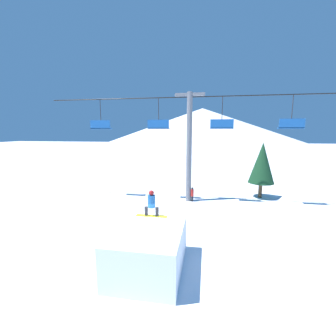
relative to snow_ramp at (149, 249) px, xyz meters
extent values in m
plane|color=white|center=(0.38, 0.82, -0.93)|extent=(220.00, 220.00, 0.00)
cone|color=silver|center=(0.38, 85.07, 6.58)|extent=(85.23, 85.23, 15.02)
cube|color=white|center=(0.00, 0.00, 0.00)|extent=(2.88, 3.82, 1.85)
cube|color=silver|center=(0.00, 1.86, 0.90)|extent=(2.88, 0.10, 0.06)
cube|color=yellow|center=(-0.20, 1.37, 0.94)|extent=(1.53, 0.26, 0.03)
cylinder|color=black|center=(-0.46, 1.37, 1.17)|extent=(0.16, 0.16, 0.43)
cylinder|color=black|center=(0.07, 1.37, 1.17)|extent=(0.16, 0.16, 0.43)
cylinder|color=#1E5693|center=(-0.20, 1.37, 1.68)|extent=(0.36, 0.36, 0.59)
sphere|color=maroon|center=(-0.20, 1.37, 2.09)|extent=(0.24, 0.24, 0.24)
cylinder|color=slate|center=(0.90, 10.00, 3.58)|extent=(0.45, 0.45, 9.02)
cube|color=slate|center=(0.90, 10.00, 7.90)|extent=(2.40, 0.24, 0.24)
cylinder|color=black|center=(0.90, 10.00, 7.70)|extent=(24.20, 0.08, 0.08)
cylinder|color=#28282D|center=(-6.81, 10.00, 6.46)|extent=(0.06, 0.06, 2.47)
cube|color=#195199|center=(-6.81, 10.00, 5.22)|extent=(1.80, 0.44, 0.08)
cube|color=#195199|center=(-6.81, 9.82, 5.57)|extent=(1.80, 0.08, 0.70)
cylinder|color=#28282D|center=(-1.67, 10.00, 6.46)|extent=(0.06, 0.06, 2.47)
cube|color=#195199|center=(-1.67, 10.00, 5.22)|extent=(1.80, 0.44, 0.08)
cube|color=#195199|center=(-1.67, 9.82, 5.57)|extent=(1.80, 0.08, 0.70)
cylinder|color=#28282D|center=(3.48, 10.00, 6.46)|extent=(0.06, 0.06, 2.47)
cube|color=#195199|center=(3.48, 10.00, 5.22)|extent=(1.80, 0.44, 0.08)
cube|color=#195199|center=(3.48, 9.82, 5.57)|extent=(1.80, 0.08, 0.70)
cylinder|color=#28282D|center=(8.62, 10.00, 6.46)|extent=(0.06, 0.06, 2.47)
cube|color=#195199|center=(8.62, 10.00, 5.22)|extent=(1.80, 0.44, 0.08)
cube|color=#195199|center=(8.62, 9.82, 5.57)|extent=(1.80, 0.08, 0.70)
cylinder|color=#4C3823|center=(7.21, 12.07, -0.25)|extent=(0.32, 0.32, 1.35)
cone|color=#14381E|center=(7.21, 12.07, 2.23)|extent=(2.21, 2.21, 3.62)
cylinder|color=black|center=(1.25, 9.87, -0.70)|extent=(0.17, 0.17, 0.45)
cylinder|color=red|center=(1.25, 9.87, -0.18)|extent=(0.24, 0.24, 0.60)
sphere|color=#232328|center=(1.25, 9.87, 0.21)|extent=(0.18, 0.18, 0.18)
camera|label=1|loc=(2.33, -8.67, 4.99)|focal=24.00mm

